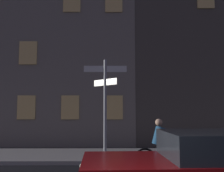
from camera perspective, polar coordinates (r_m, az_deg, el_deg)
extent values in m
cube|color=#9E9991|center=(10.21, 1.33, -15.73)|extent=(40.00, 2.78, 0.14)
cylinder|color=gray|center=(9.38, -1.59, -4.98)|extent=(0.12, 0.12, 3.66)
cube|color=white|center=(9.50, -1.57, 3.97)|extent=(1.64, 0.03, 0.24)
cube|color=beige|center=(9.43, -1.58, 0.85)|extent=(0.90, 0.90, 0.24)
cube|color=maroon|center=(5.62, 18.27, -18.26)|extent=(4.63, 2.06, 0.55)
cube|color=#23282D|center=(5.68, 22.01, -12.42)|extent=(2.01, 1.79, 0.54)
sphere|color=#F9EFCC|center=(5.89, -6.69, -17.87)|extent=(0.16, 0.16, 0.16)
torus|color=black|center=(8.26, 15.37, -15.97)|extent=(0.72, 0.12, 0.72)
torus|color=black|center=(7.94, 7.62, -16.54)|extent=(0.72, 0.12, 0.72)
cylinder|color=black|center=(8.04, 11.54, -14.53)|extent=(1.00, 0.13, 0.04)
cylinder|color=navy|center=(7.95, 10.77, -11.20)|extent=(0.48, 0.36, 0.61)
sphere|color=tan|center=(7.91, 10.72, -8.21)|extent=(0.22, 0.22, 0.22)
cylinder|color=black|center=(8.11, 11.00, -14.67)|extent=(0.35, 0.15, 0.55)
cylinder|color=black|center=(7.94, 11.39, -14.87)|extent=(0.35, 0.15, 0.55)
cube|color=#F2C672|center=(13.15, -19.13, -4.66)|extent=(0.90, 0.06, 1.20)
cube|color=#F2C672|center=(12.63, -9.61, -4.87)|extent=(0.90, 0.06, 1.20)
cube|color=#F2C672|center=(12.48, 0.44, -4.94)|extent=(0.90, 0.06, 1.20)
cube|color=#F2C672|center=(13.46, -18.76, 7.24)|extent=(0.90, 0.06, 1.20)
cube|color=#F2C672|center=(13.84, -9.23, 18.80)|extent=(0.90, 0.06, 1.20)
cube|color=#F2C672|center=(13.70, 0.42, 18.99)|extent=(0.90, 0.06, 1.20)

